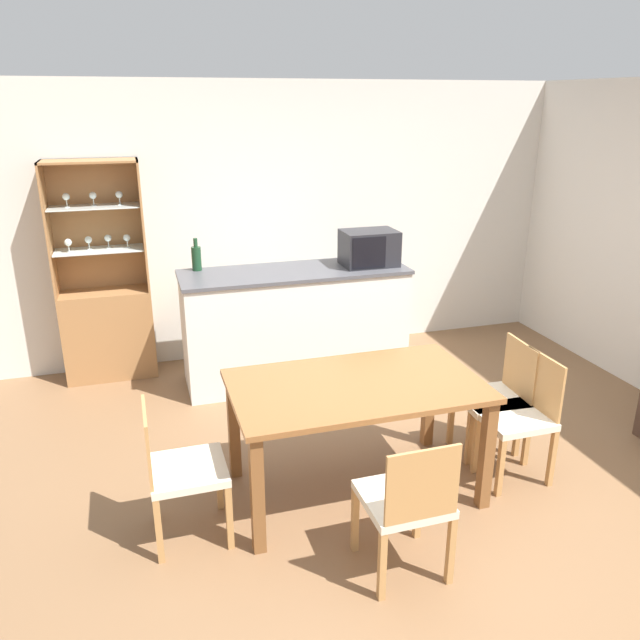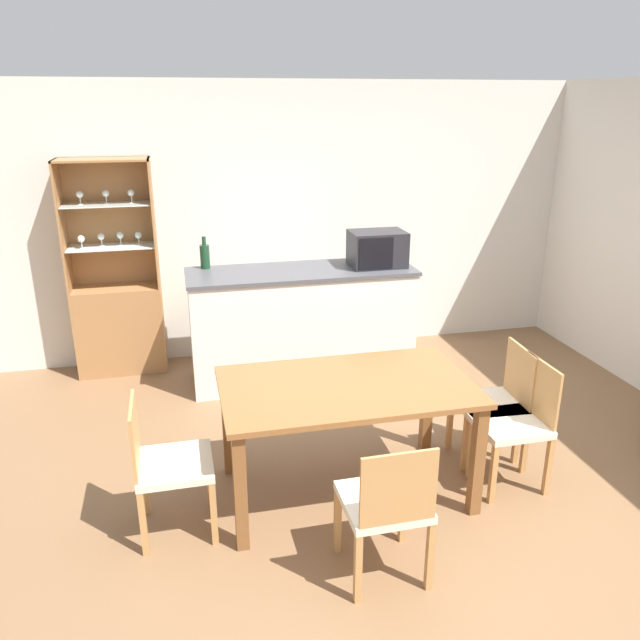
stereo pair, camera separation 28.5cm
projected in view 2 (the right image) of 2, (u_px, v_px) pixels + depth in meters
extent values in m
plane|color=brown|center=(398.00, 494.00, 3.98)|extent=(18.00, 18.00, 0.00)
cube|color=silver|center=(310.00, 221.00, 5.96)|extent=(6.80, 0.06, 2.55)
cube|color=silver|center=(302.00, 326.00, 5.50)|extent=(1.92, 0.61, 0.97)
cube|color=#4C4C51|center=(301.00, 272.00, 5.34)|extent=(1.95, 0.64, 0.03)
cube|color=#A37042|center=(121.00, 329.00, 5.68)|extent=(0.77, 0.35, 0.80)
cube|color=#A37042|center=(111.00, 222.00, 5.52)|extent=(0.77, 0.02, 1.12)
cube|color=#A37042|center=(62.00, 227.00, 5.28)|extent=(0.02, 0.35, 1.12)
cube|color=#A37042|center=(154.00, 223.00, 5.44)|extent=(0.02, 0.35, 1.12)
cube|color=#A37042|center=(101.00, 160.00, 5.18)|extent=(0.77, 0.35, 0.02)
cube|color=silver|center=(111.00, 247.00, 5.43)|extent=(0.73, 0.30, 0.01)
cube|color=silver|center=(107.00, 204.00, 5.30)|extent=(0.73, 0.30, 0.01)
cylinder|color=silver|center=(82.00, 248.00, 5.34)|extent=(0.04, 0.04, 0.01)
cylinder|color=silver|center=(82.00, 245.00, 5.33)|extent=(0.01, 0.01, 0.06)
sphere|color=silver|center=(81.00, 239.00, 5.31)|extent=(0.06, 0.06, 0.06)
cylinder|color=silver|center=(81.00, 204.00, 5.27)|extent=(0.04, 0.04, 0.01)
cylinder|color=silver|center=(80.00, 200.00, 5.26)|extent=(0.01, 0.01, 0.06)
sphere|color=silver|center=(80.00, 194.00, 5.24)|extent=(0.06, 0.06, 0.06)
cylinder|color=silver|center=(102.00, 246.00, 5.43)|extent=(0.04, 0.04, 0.01)
cylinder|color=silver|center=(102.00, 242.00, 5.42)|extent=(0.01, 0.01, 0.06)
sphere|color=silver|center=(101.00, 236.00, 5.40)|extent=(0.06, 0.06, 0.06)
cylinder|color=silver|center=(107.00, 203.00, 5.33)|extent=(0.04, 0.04, 0.01)
cylinder|color=silver|center=(106.00, 199.00, 5.32)|extent=(0.01, 0.01, 0.06)
sphere|color=silver|center=(106.00, 193.00, 5.30)|extent=(0.06, 0.06, 0.06)
cylinder|color=silver|center=(121.00, 244.00, 5.48)|extent=(0.04, 0.04, 0.01)
cylinder|color=silver|center=(121.00, 241.00, 5.47)|extent=(0.01, 0.01, 0.06)
sphere|color=silver|center=(120.00, 235.00, 5.45)|extent=(0.06, 0.06, 0.06)
cylinder|color=silver|center=(132.00, 202.00, 5.36)|extent=(0.04, 0.04, 0.01)
cylinder|color=silver|center=(132.00, 199.00, 5.35)|extent=(0.01, 0.01, 0.06)
sphere|color=silver|center=(131.00, 193.00, 5.33)|extent=(0.06, 0.06, 0.06)
cylinder|color=silver|center=(139.00, 244.00, 5.48)|extent=(0.04, 0.04, 0.01)
cylinder|color=silver|center=(139.00, 241.00, 5.47)|extent=(0.01, 0.01, 0.06)
sphere|color=silver|center=(138.00, 235.00, 5.45)|extent=(0.06, 0.06, 0.06)
cube|color=brown|center=(347.00, 387.00, 3.77)|extent=(1.52, 0.90, 0.03)
cube|color=brown|center=(240.00, 492.00, 3.39)|extent=(0.07, 0.07, 0.72)
cube|color=brown|center=(477.00, 461.00, 3.69)|extent=(0.07, 0.07, 0.72)
cube|color=brown|center=(228.00, 424.00, 4.10)|extent=(0.07, 0.07, 0.72)
cube|color=brown|center=(427.00, 402.00, 4.40)|extent=(0.07, 0.07, 0.72)
cube|color=beige|center=(175.00, 465.00, 3.53)|extent=(0.42, 0.42, 0.05)
cube|color=#B7844C|center=(134.00, 436.00, 3.41)|extent=(0.02, 0.39, 0.38)
cube|color=#B7844C|center=(209.00, 476.00, 3.82)|extent=(0.04, 0.04, 0.40)
cube|color=#B7844C|center=(214.00, 513.00, 3.47)|extent=(0.04, 0.04, 0.40)
cube|color=#B7844C|center=(145.00, 484.00, 3.74)|extent=(0.04, 0.04, 0.40)
cube|color=#B7844C|center=(143.00, 523.00, 3.39)|extent=(0.04, 0.04, 0.40)
cube|color=beige|center=(509.00, 424.00, 3.97)|extent=(0.42, 0.42, 0.05)
cube|color=#B7844C|center=(541.00, 390.00, 3.94)|extent=(0.02, 0.39, 0.38)
cube|color=#B7844C|center=(493.00, 474.00, 3.83)|extent=(0.04, 0.04, 0.40)
cube|color=#B7844C|center=(466.00, 443.00, 4.18)|extent=(0.04, 0.04, 0.40)
cube|color=#B7844C|center=(548.00, 466.00, 3.91)|extent=(0.04, 0.04, 0.40)
cube|color=#B7844C|center=(517.00, 436.00, 4.26)|extent=(0.04, 0.04, 0.40)
cube|color=beige|center=(489.00, 405.00, 4.22)|extent=(0.44, 0.44, 0.05)
cube|color=#B7844C|center=(520.00, 374.00, 4.18)|extent=(0.04, 0.39, 0.38)
cube|color=#B7844C|center=(471.00, 451.00, 4.08)|extent=(0.04, 0.04, 0.40)
cube|color=#B7844C|center=(450.00, 423.00, 4.44)|extent=(0.04, 0.04, 0.40)
cube|color=#B7844C|center=(525.00, 446.00, 4.15)|extent=(0.04, 0.04, 0.40)
cube|color=#B7844C|center=(500.00, 418.00, 4.50)|extent=(0.04, 0.04, 0.40)
cube|color=beige|center=(383.00, 502.00, 3.20)|extent=(0.42, 0.42, 0.05)
cube|color=#B7844C|center=(399.00, 489.00, 2.95)|extent=(0.39, 0.02, 0.38)
cube|color=#B7844C|center=(338.00, 521.00, 3.41)|extent=(0.04, 0.04, 0.40)
cube|color=#B7844C|center=(403.00, 510.00, 3.50)|extent=(0.04, 0.04, 0.40)
cube|color=#B7844C|center=(358.00, 569.00, 3.06)|extent=(0.04, 0.04, 0.40)
cube|color=#B7844C|center=(430.00, 556.00, 3.15)|extent=(0.04, 0.04, 0.40)
cube|color=#232328|center=(377.00, 249.00, 5.41)|extent=(0.47, 0.34, 0.31)
cube|color=black|center=(376.00, 254.00, 5.24)|extent=(0.30, 0.01, 0.27)
cylinder|color=#193D23|center=(205.00, 257.00, 5.35)|extent=(0.08, 0.08, 0.20)
cylinder|color=#193D23|center=(204.00, 241.00, 5.30)|extent=(0.03, 0.03, 0.07)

